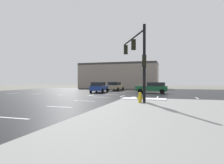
# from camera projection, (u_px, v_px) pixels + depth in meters

# --- Properties ---
(ground_plane) EXTENTS (120.00, 120.00, 0.00)m
(ground_plane) POSITION_uv_depth(u_px,v_px,m) (106.00, 96.00, 22.29)
(ground_plane) COLOR slate
(road_asphalt) EXTENTS (44.00, 44.00, 0.02)m
(road_asphalt) POSITION_uv_depth(u_px,v_px,m) (106.00, 96.00, 22.29)
(road_asphalt) COLOR black
(road_asphalt) RESTS_ON ground_plane
(snow_strip_curbside) EXTENTS (4.00, 1.60, 0.06)m
(snow_strip_curbside) POSITION_uv_depth(u_px,v_px,m) (144.00, 99.00, 17.01)
(snow_strip_curbside) COLOR white
(snow_strip_curbside) RESTS_ON sidewalk_corner
(lane_markings) EXTENTS (36.15, 36.15, 0.01)m
(lane_markings) POSITION_uv_depth(u_px,v_px,m) (112.00, 97.00, 20.62)
(lane_markings) COLOR silver
(lane_markings) RESTS_ON road_asphalt
(traffic_signal_mast) EXTENTS (3.05, 5.69, 5.98)m
(traffic_signal_mast) POSITION_uv_depth(u_px,v_px,m) (137.00, 53.00, 15.88)
(traffic_signal_mast) COLOR black
(traffic_signal_mast) RESTS_ON sidewalk_corner
(fire_hydrant) EXTENTS (0.48, 0.26, 0.79)m
(fire_hydrant) POSITION_uv_depth(u_px,v_px,m) (140.00, 97.00, 14.35)
(fire_hydrant) COLOR gold
(fire_hydrant) RESTS_ON sidewalk_corner
(strip_building_background) EXTENTS (18.94, 8.00, 6.20)m
(strip_building_background) POSITION_uv_depth(u_px,v_px,m) (119.00, 76.00, 46.79)
(strip_building_background) COLOR gray
(strip_building_background) RESTS_ON ground_plane
(sedan_blue) EXTENTS (2.40, 4.67, 1.58)m
(sedan_blue) POSITION_uv_depth(u_px,v_px,m) (99.00, 87.00, 28.80)
(sedan_blue) COLOR navy
(sedan_blue) RESTS_ON road_asphalt
(sedan_tan) EXTENTS (2.23, 4.62, 1.58)m
(sedan_tan) POSITION_uv_depth(u_px,v_px,m) (115.00, 86.00, 34.29)
(sedan_tan) COLOR tan
(sedan_tan) RESTS_ON road_asphalt
(sedan_green) EXTENTS (4.60, 2.17, 1.58)m
(sedan_green) POSITION_uv_depth(u_px,v_px,m) (153.00, 87.00, 27.17)
(sedan_green) COLOR #195933
(sedan_green) RESTS_ON road_asphalt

